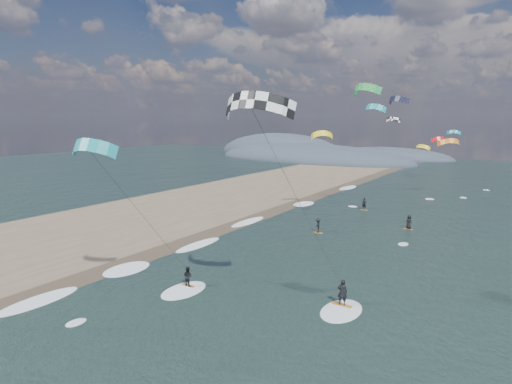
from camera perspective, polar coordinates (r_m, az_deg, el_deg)
The scene contains 9 objects.
ground at distance 28.93m, azimuth -12.23°, elevation -17.58°, with size 260.00×260.00×0.00m, color black.
sand_strip at distance 52.57m, azimuth -22.74°, elevation -5.39°, with size 26.00×240.00×0.00m, color brown.
wet_sand_strip at distance 43.38m, azimuth -13.81°, elevation -8.09°, with size 3.00×240.00×0.00m, color #382D23.
coastal_hills at distance 141.23m, azimuth 6.88°, elevation 4.61°, with size 80.00×41.00×15.00m.
kitesurfer_near_a at distance 26.27m, azimuth 1.40°, elevation 6.72°, with size 7.96×8.46×15.28m.
kitesurfer_near_b at distance 31.89m, azimuth -17.63°, elevation -0.37°, with size 6.94×8.47×12.57m.
far_kitesurfers at distance 53.77m, azimuth 13.21°, elevation -3.58°, with size 9.42×15.66×1.76m.
bg_kite_field at distance 77.26m, azimuth 19.80°, elevation 8.48°, with size 16.27×65.89×10.83m.
shoreline_surf at distance 45.76m, azimuth -8.38°, elevation -6.95°, with size 2.40×79.40×0.11m.
Camera 1 is at (18.76, -17.53, 13.33)m, focal length 30.00 mm.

